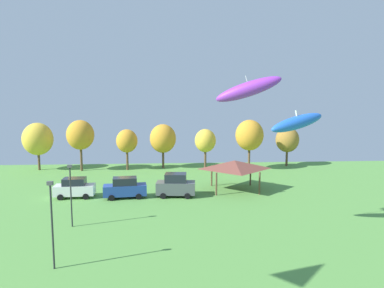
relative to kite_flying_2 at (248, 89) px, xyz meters
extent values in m
ellipsoid|color=purple|center=(0.00, 0.00, 0.00)|extent=(5.08, 2.34, 2.52)
cube|color=white|center=(0.00, 0.00, 0.30)|extent=(0.48, 0.27, 1.32)
ellipsoid|color=blue|center=(2.93, -2.04, -2.30)|extent=(4.26, 2.04, 1.79)
cube|color=white|center=(2.93, -2.04, -2.04)|extent=(0.32, 0.21, 1.13)
cube|color=silver|center=(-16.20, 12.87, -10.52)|extent=(4.36, 1.95, 1.11)
cube|color=#1E232D|center=(-16.20, 12.87, -9.58)|extent=(2.43, 1.73, 0.78)
cylinder|color=black|center=(-14.84, 12.04, -11.08)|extent=(0.65, 0.25, 0.64)
cylinder|color=black|center=(-14.91, 13.81, -11.08)|extent=(0.65, 0.25, 0.64)
cylinder|color=black|center=(-17.50, 11.92, -11.08)|extent=(0.65, 0.25, 0.64)
cylinder|color=black|center=(-17.57, 13.70, -11.08)|extent=(0.65, 0.25, 0.64)
cube|color=#234299|center=(-10.64, 12.35, -10.49)|extent=(4.81, 2.24, 1.17)
cube|color=#1E232D|center=(-10.64, 12.35, -9.50)|extent=(2.72, 1.86, 0.82)
cylinder|color=black|center=(-9.11, 11.67, -11.08)|extent=(0.66, 0.29, 0.64)
cylinder|color=black|center=(-9.31, 13.37, -11.08)|extent=(0.66, 0.29, 0.64)
cylinder|color=black|center=(-11.96, 11.33, -11.08)|extent=(0.66, 0.29, 0.64)
cylinder|color=black|center=(-12.16, 13.03, -11.08)|extent=(0.66, 0.29, 0.64)
cube|color=#4C5156|center=(-5.07, 12.59, -10.40)|extent=(4.42, 2.25, 1.36)
cube|color=#1E232D|center=(-5.07, 12.59, -9.25)|extent=(2.49, 1.93, 0.95)
cylinder|color=black|center=(-3.83, 11.53, -11.08)|extent=(0.66, 0.28, 0.64)
cylinder|color=black|center=(-3.67, 13.40, -11.08)|extent=(0.66, 0.28, 0.64)
cylinder|color=black|center=(-6.47, 11.77, -11.08)|extent=(0.66, 0.28, 0.64)
cylinder|color=black|center=(-6.31, 13.64, -11.08)|extent=(0.66, 0.28, 0.64)
cylinder|color=brown|center=(-0.48, 12.80, -10.10)|extent=(0.20, 0.20, 2.60)
cylinder|color=brown|center=(4.47, 12.80, -10.10)|extent=(0.20, 0.20, 2.60)
cylinder|color=brown|center=(-0.48, 17.24, -10.10)|extent=(0.20, 0.20, 2.60)
cylinder|color=brown|center=(4.47, 17.24, -10.10)|extent=(0.20, 0.20, 2.60)
pyramid|color=brown|center=(2.00, 15.02, -8.30)|extent=(6.40, 5.74, 1.00)
cylinder|color=#2D2D33|center=(-13.04, -3.62, -8.69)|extent=(0.12, 0.12, 5.41)
cube|color=#4C4C51|center=(-13.04, -3.62, -5.87)|extent=(0.36, 0.20, 0.24)
cylinder|color=#2D2D33|center=(-13.98, 3.81, -8.86)|extent=(0.12, 0.12, 5.08)
cube|color=#4C4C51|center=(-13.98, 3.81, -6.20)|extent=(0.36, 0.20, 0.24)
cylinder|color=brown|center=(-26.03, 29.12, -9.83)|extent=(0.36, 0.36, 3.13)
ellipsoid|color=gold|center=(-26.03, 29.12, -6.56)|extent=(4.55, 4.55, 5.01)
cylinder|color=brown|center=(-19.29, 28.06, -9.40)|extent=(0.36, 0.36, 3.99)
ellipsoid|color=gold|center=(-19.29, 28.06, -5.86)|extent=(4.12, 4.12, 4.53)
cylinder|color=brown|center=(-12.33, 28.28, -9.75)|extent=(0.36, 0.36, 3.30)
ellipsoid|color=gold|center=(-12.33, 28.28, -6.87)|extent=(3.27, 3.27, 3.60)
cylinder|color=brown|center=(-6.80, 29.42, -9.80)|extent=(0.36, 0.36, 3.20)
ellipsoid|color=gold|center=(-6.80, 29.42, -6.65)|extent=(4.14, 4.14, 4.56)
cylinder|color=brown|center=(-0.20, 27.80, -9.74)|extent=(0.36, 0.36, 3.32)
ellipsoid|color=gold|center=(-0.20, 27.80, -6.85)|extent=(3.27, 3.27, 3.60)
cylinder|color=brown|center=(6.60, 27.27, -9.50)|extent=(0.36, 0.36, 3.79)
ellipsoid|color=gold|center=(6.60, 27.27, -5.99)|extent=(4.33, 4.33, 4.76)
cylinder|color=brown|center=(13.57, 30.01, -9.92)|extent=(0.36, 0.36, 2.95)
ellipsoid|color=olive|center=(13.57, 30.01, -7.03)|extent=(3.78, 3.78, 4.15)
camera|label=1|loc=(-5.65, -24.66, -0.93)|focal=32.00mm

